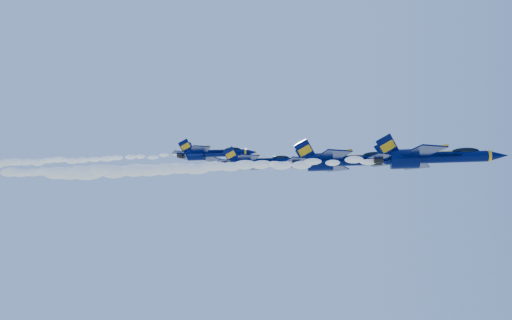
# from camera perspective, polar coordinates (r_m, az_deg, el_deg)

# --- Properties ---
(jet_lead) EXTENTS (17.84, 14.63, 6.63)m
(jet_lead) POSITION_cam_1_polar(r_m,az_deg,el_deg) (72.56, 19.34, 0.29)
(jet_lead) COLOR #000739
(smoke_trail_jet_lead) EXTENTS (44.43, 2.13, 1.92)m
(smoke_trail_jet_lead) POSITION_cam_1_polar(r_m,az_deg,el_deg) (72.63, -4.35, -0.81)
(smoke_trail_jet_lead) COLOR white
(jet_second) EXTENTS (19.69, 16.15, 7.32)m
(jet_second) POSITION_cam_1_polar(r_m,az_deg,el_deg) (84.14, 10.03, -0.06)
(jet_second) COLOR #000739
(smoke_trail_jet_second) EXTENTS (44.43, 2.35, 2.12)m
(smoke_trail_jet_second) POSITION_cam_1_polar(r_m,az_deg,el_deg) (88.33, -10.23, -0.99)
(smoke_trail_jet_second) COLOR white
(jet_third) EXTENTS (15.51, 12.72, 5.76)m
(jet_third) POSITION_cam_1_polar(r_m,az_deg,el_deg) (91.12, 0.31, -0.22)
(jet_third) COLOR #000739
(smoke_trail_jet_third) EXTENTS (44.43, 1.85, 1.67)m
(smoke_trail_jet_third) POSITION_cam_1_polar(r_m,az_deg,el_deg) (99.02, -16.47, -0.97)
(smoke_trail_jet_third) COLOR white
(jet_fourth) EXTENTS (16.04, 13.16, 5.96)m
(jet_fourth) POSITION_cam_1_polar(r_m,az_deg,el_deg) (99.50, -5.04, 0.77)
(jet_fourth) COLOR #000739
(smoke_trail_jet_fourth) EXTENTS (44.43, 1.92, 1.72)m
(smoke_trail_jet_fourth) POSITION_cam_1_polar(r_m,az_deg,el_deg) (109.59, -20.03, -0.01)
(smoke_trail_jet_fourth) COLOR white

